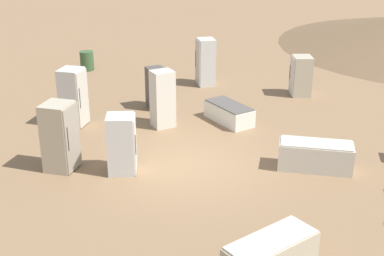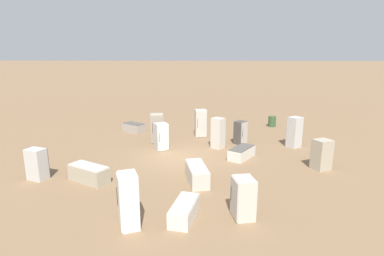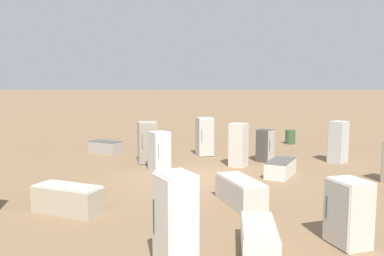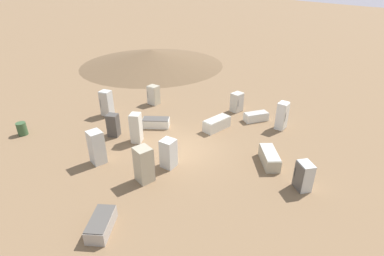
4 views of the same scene
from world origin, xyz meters
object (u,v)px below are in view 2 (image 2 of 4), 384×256
discarded_fridge_7 (242,153)px  discarded_fridge_10 (184,210)px  discarded_fridge_13 (161,137)px  discarded_fridge_2 (294,132)px  discarded_fridge_9 (201,123)px  discarded_fridge_0 (157,128)px  discarded_fridge_4 (241,133)px  rusty_barrel (272,121)px  discarded_fridge_5 (37,164)px  discarded_fridge_6 (128,201)px  discarded_fridge_14 (134,127)px  discarded_fridge_3 (243,198)px  discarded_fridge_8 (89,173)px  discarded_fridge_12 (218,133)px  discarded_fridge_11 (197,174)px  discarded_fridge_1 (322,154)px

discarded_fridge_7 → discarded_fridge_10: (2.29, 6.52, -0.00)m
discarded_fridge_7 → discarded_fridge_13: bearing=17.2°
discarded_fridge_2 → discarded_fridge_9: (5.81, -1.84, 0.01)m
discarded_fridge_0 → discarded_fridge_4: (-5.28, -0.20, -0.20)m
discarded_fridge_10 → rusty_barrel: rusty_barrel is taller
discarded_fridge_5 → discarded_fridge_9: (-6.67, -8.15, 0.23)m
discarded_fridge_6 → discarded_fridge_14: discarded_fridge_6 is taller
discarded_fridge_3 → discarded_fridge_8: discarded_fridge_3 is taller
discarded_fridge_12 → discarded_fridge_7: bearing=-17.8°
discarded_fridge_7 → discarded_fridge_14: bearing=-4.7°
discarded_fridge_4 → discarded_fridge_6: discarded_fridge_6 is taller
discarded_fridge_3 → rusty_barrel: discarded_fridge_3 is taller
discarded_fridge_8 → rusty_barrel: (-9.68, -11.79, 0.05)m
discarded_fridge_14 → discarded_fridge_0: bearing=73.0°
discarded_fridge_5 → discarded_fridge_9: discarded_fridge_9 is taller
discarded_fridge_4 → discarded_fridge_12: (1.39, 1.04, 0.19)m
discarded_fridge_4 → discarded_fridge_10: size_ratio=0.83×
discarded_fridge_0 → discarded_fridge_7: discarded_fridge_0 is taller
discarded_fridge_4 → discarded_fridge_10: bearing=24.6°
discarded_fridge_2 → rusty_barrel: (0.45, -5.49, -0.51)m
discarded_fridge_5 → discarded_fridge_6: bearing=-17.5°
discarded_fridge_11 → discarded_fridge_13: bearing=-76.7°
discarded_fridge_4 → discarded_fridge_14: bearing=-68.8°
discarded_fridge_5 → discarded_fridge_7: discarded_fridge_5 is taller
discarded_fridge_1 → discarded_fridge_10: discarded_fridge_1 is taller
rusty_barrel → discarded_fridge_12: bearing=56.3°
discarded_fridge_2 → discarded_fridge_8: bearing=171.7°
discarded_fridge_12 → discarded_fridge_13: (3.31, 0.70, -0.13)m
discarded_fridge_4 → discarded_fridge_10: (2.36, 9.30, -0.43)m
discarded_fridge_3 → discarded_fridge_11: discarded_fridge_3 is taller
discarded_fridge_8 → rusty_barrel: rusty_barrel is taller
discarded_fridge_14 → discarded_fridge_7: bearing=86.8°
discarded_fridge_0 → rusty_barrel: 9.66m
discarded_fridge_2 → discarded_fridge_5: discarded_fridge_2 is taller
discarded_fridge_9 → discarded_fridge_11: 7.75m
discarded_fridge_8 → discarded_fridge_12: bearing=160.9°
discarded_fridge_3 → discarded_fridge_14: (7.21, -11.45, -0.40)m
discarded_fridge_7 → discarded_fridge_8: bearing=59.3°
discarded_fridge_0 → discarded_fridge_14: size_ratio=1.02×
discarded_fridge_2 → discarded_fridge_5: bearing=166.6°
discarded_fridge_4 → discarded_fridge_9: (2.62, -1.51, 0.21)m
discarded_fridge_7 → discarded_fridge_13: 4.77m
discarded_fridge_0 → discarded_fridge_11: bearing=105.1°
discarded_fridge_1 → discarded_fridge_3: discarded_fridge_1 is taller
discarded_fridge_14 → discarded_fridge_2: bearing=107.2°
discarded_fridge_6 → discarded_fridge_14: (3.55, -12.44, -0.60)m
discarded_fridge_11 → discarded_fridge_14: 10.18m
discarded_fridge_12 → discarded_fridge_14: discarded_fridge_12 is taller
discarded_fridge_0 → discarded_fridge_2: bearing=167.1°
discarded_fridge_4 → discarded_fridge_14: 7.99m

